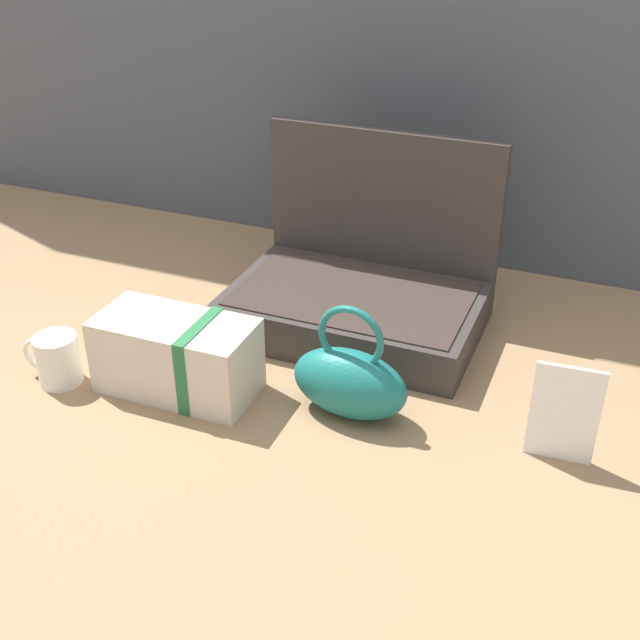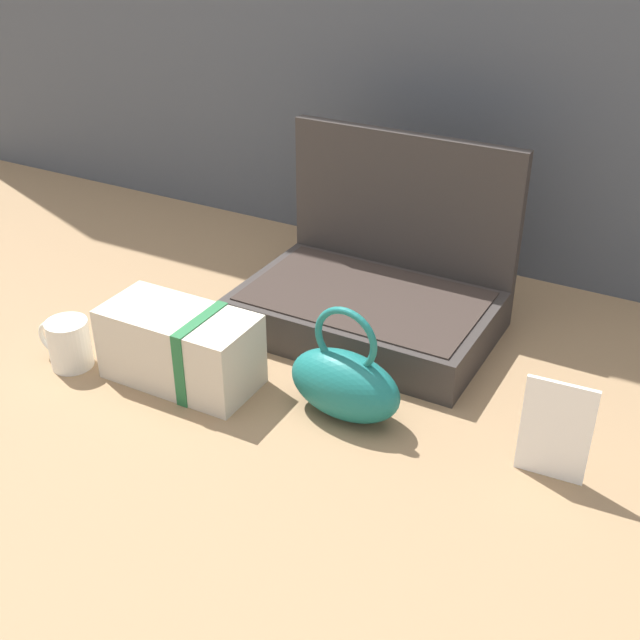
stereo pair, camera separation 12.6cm
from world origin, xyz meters
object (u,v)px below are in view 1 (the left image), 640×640
(cream_toiletry_bag, at_px, (179,356))
(coffee_mug, at_px, (57,359))
(teal_pouch_handbag, at_px, (350,381))
(open_suitcase, at_px, (361,287))
(info_card_left, at_px, (564,414))

(cream_toiletry_bag, height_order, coffee_mug, cream_toiletry_bag)
(teal_pouch_handbag, distance_m, cream_toiletry_bag, 0.28)
(cream_toiletry_bag, distance_m, coffee_mug, 0.21)
(open_suitcase, xyz_separation_m, info_card_left, (0.40, -0.27, 0.00))
(info_card_left, bearing_deg, open_suitcase, 142.78)
(coffee_mug, bearing_deg, cream_toiletry_bag, 16.32)
(coffee_mug, xyz_separation_m, info_card_left, (0.80, 0.11, 0.04))
(cream_toiletry_bag, distance_m, info_card_left, 0.60)
(open_suitcase, distance_m, teal_pouch_handbag, 0.29)
(coffee_mug, bearing_deg, teal_pouch_handbag, 11.90)
(teal_pouch_handbag, relative_size, info_card_left, 1.23)
(teal_pouch_handbag, relative_size, cream_toiletry_bag, 0.75)
(open_suitcase, bearing_deg, teal_pouch_handbag, -73.59)
(open_suitcase, relative_size, cream_toiletry_bag, 1.74)
(teal_pouch_handbag, distance_m, info_card_left, 0.32)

